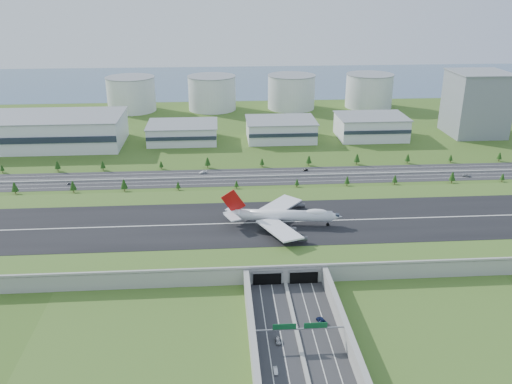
{
  "coord_description": "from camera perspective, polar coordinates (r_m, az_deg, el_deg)",
  "views": [
    {
      "loc": [
        -28.95,
        -265.88,
        131.81
      ],
      "look_at": [
        -7.58,
        35.0,
        12.21
      ],
      "focal_mm": 38.0,
      "sensor_mm": 36.0,
      "label": 1
    }
  ],
  "objects": [
    {
      "name": "hangar_mid_a",
      "position": [
        473.54,
        -7.72,
        6.21
      ],
      "size": [
        58.0,
        42.0,
        15.0
      ],
      "primitive_type": "cube",
      "color": "silver",
      "rests_on": "ground"
    },
    {
      "name": "boeing_747",
      "position": [
        289.75,
        2.8,
        -2.46
      ],
      "size": [
        64.7,
        60.81,
        20.04
      ],
      "rotation": [
        0.0,
        0.0,
        -0.13
      ],
      "color": "white",
      "rests_on": "airfield_deck"
    },
    {
      "name": "car_5",
      "position": [
        398.32,
        5.21,
        2.33
      ],
      "size": [
        4.31,
        2.48,
        1.34
      ],
      "primitive_type": "imported",
      "rotation": [
        0.0,
        0.0,
        -1.29
      ],
      "color": "black",
      "rests_on": "ground"
    },
    {
      "name": "fuel_tank_d",
      "position": [
        609.57,
        11.81,
        10.37
      ],
      "size": [
        50.0,
        50.0,
        35.0
      ],
      "primitive_type": "cylinder",
      "color": "silver",
      "rests_on": "ground"
    },
    {
      "name": "office_tower",
      "position": [
        525.08,
        22.15,
        8.59
      ],
      "size": [
        46.0,
        46.0,
        55.0
      ],
      "primitive_type": "cube",
      "color": "gray",
      "rests_on": "ground"
    },
    {
      "name": "airfield_deck",
      "position": [
        296.29,
        1.95,
        -3.91
      ],
      "size": [
        520.0,
        100.0,
        9.2
      ],
      "color": "gray",
      "rests_on": "ground"
    },
    {
      "name": "fuel_tank_b",
      "position": [
        587.14,
        -4.65,
        10.33
      ],
      "size": [
        50.0,
        50.0,
        35.0
      ],
      "primitive_type": "cylinder",
      "color": "silver",
      "rests_on": "ground"
    },
    {
      "name": "fuel_tank_a",
      "position": [
        594.13,
        -13.0,
        9.99
      ],
      "size": [
        50.0,
        50.0,
        35.0
      ],
      "primitive_type": "cylinder",
      "color": "silver",
      "rests_on": "ground"
    },
    {
      "name": "sign_gantry_near",
      "position": [
        213.57,
        4.65,
        -14.23
      ],
      "size": [
        38.7,
        0.7,
        9.8
      ],
      "color": "gray",
      "rests_on": "ground"
    },
    {
      "name": "car_1",
      "position": [
        204.37,
        2.07,
        -18.26
      ],
      "size": [
        1.53,
        4.13,
        1.35
      ],
      "primitive_type": "imported",
      "rotation": [
        0.0,
        0.0,
        0.03
      ],
      "color": "white",
      "rests_on": "ground"
    },
    {
      "name": "hangar_mid_c",
      "position": [
        490.64,
        12.0,
        6.72
      ],
      "size": [
        58.0,
        42.0,
        19.0
      ],
      "primitive_type": "cube",
      "color": "silver",
      "rests_on": "ground"
    },
    {
      "name": "hangar_west",
      "position": [
        487.26,
        -20.87,
        6.03
      ],
      "size": [
        120.0,
        60.0,
        25.0
      ],
      "primitive_type": "cube",
      "color": "silver",
      "rests_on": "ground"
    },
    {
      "name": "north_expressway",
      "position": [
        385.26,
        0.49,
        1.63
      ],
      "size": [
        560.0,
        36.0,
        0.12
      ],
      "primitive_type": "cube",
      "color": "#28282B",
      "rests_on": "ground"
    },
    {
      "name": "car_0",
      "position": [
        217.7,
        2.31,
        -15.34
      ],
      "size": [
        2.22,
        4.93,
        1.64
      ],
      "primitive_type": "imported",
      "rotation": [
        0.0,
        0.0,
        0.06
      ],
      "color": "#9C9DA0",
      "rests_on": "ground"
    },
    {
      "name": "tree_row",
      "position": [
        384.78,
        1.65,
        2.31
      ],
      "size": [
        502.38,
        48.64,
        8.38
      ],
      "color": "#3D2819",
      "rests_on": "ground"
    },
    {
      "name": "car_6",
      "position": [
        413.23,
        21.28,
        1.64
      ],
      "size": [
        6.44,
        4.85,
        1.63
      ],
      "primitive_type": "imported",
      "rotation": [
        0.0,
        0.0,
        1.15
      ],
      "color": "#A8A8AC",
      "rests_on": "ground"
    },
    {
      "name": "underpass_road",
      "position": [
        212.2,
        4.8,
        -15.69
      ],
      "size": [
        38.8,
        120.4,
        8.0
      ],
      "color": "#28282B",
      "rests_on": "ground"
    },
    {
      "name": "car_4",
      "position": [
        391.38,
        -19.05,
        0.84
      ],
      "size": [
        4.04,
        2.17,
        1.31
      ],
      "primitive_type": "imported",
      "rotation": [
        0.0,
        0.0,
        1.74
      ],
      "color": "slate",
      "rests_on": "ground"
    },
    {
      "name": "hangar_mid_b",
      "position": [
        475.33,
        2.61,
        6.57
      ],
      "size": [
        58.0,
        42.0,
        17.0
      ],
      "primitive_type": "cube",
      "color": "silver",
      "rests_on": "ground"
    },
    {
      "name": "fuel_tank_c",
      "position": [
        592.4,
        3.74,
        10.46
      ],
      "size": [
        50.0,
        50.0,
        35.0
      ],
      "primitive_type": "cylinder",
      "color": "silver",
      "rests_on": "ground"
    },
    {
      "name": "car_2",
      "position": [
        229.76,
        6.91,
        -13.28
      ],
      "size": [
        4.46,
        6.42,
        1.63
      ],
      "primitive_type": "imported",
      "rotation": [
        0.0,
        0.0,
        3.47
      ],
      "color": "#0B143A",
      "rests_on": "ground"
    },
    {
      "name": "car_7",
      "position": [
        393.57,
        -5.62,
        2.1
      ],
      "size": [
        6.3,
        4.61,
        1.7
      ],
      "primitive_type": "imported",
      "rotation": [
        0.0,
        0.0,
        -1.14
      ],
      "color": "white",
      "rests_on": "ground"
    },
    {
      "name": "ground",
      "position": [
        298.17,
        1.94,
        -4.62
      ],
      "size": [
        1200.0,
        1200.0,
        0.0
      ],
      "primitive_type": "plane",
      "color": "#3B561A",
      "rests_on": "ground"
    },
    {
      "name": "bay_water",
      "position": [
        757.98,
        -1.85,
        11.61
      ],
      "size": [
        1200.0,
        260.0,
        0.06
      ],
      "primitive_type": "cube",
      "color": "#3D5A76",
      "rests_on": "ground"
    }
  ]
}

